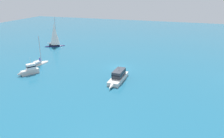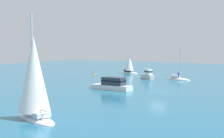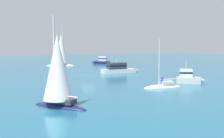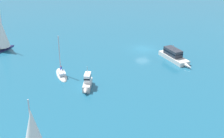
# 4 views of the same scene
# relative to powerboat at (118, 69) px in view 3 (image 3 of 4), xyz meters

# --- Properties ---
(ground_plane) EXTENTS (163.33, 163.33, 0.00)m
(ground_plane) POSITION_rel_powerboat_xyz_m (-7.19, -2.00, -0.83)
(ground_plane) COLOR #1E607F
(powerboat) EXTENTS (8.35, 2.26, 2.77)m
(powerboat) POSITION_rel_powerboat_xyz_m (0.00, 0.00, 0.00)
(powerboat) COLOR silver
(powerboat) RESTS_ON ground
(powerboat_1) EXTENTS (4.27, 3.14, 3.31)m
(powerboat_1) POSITION_rel_powerboat_xyz_m (2.79, -18.30, 0.02)
(powerboat_1) COLOR silver
(powerboat_1) RESTS_ON ground
(ketch_1) EXTENTS (5.57, 2.34, 7.05)m
(ketch_1) POSITION_rel_powerboat_xyz_m (-3.23, -20.29, -0.69)
(ketch_1) COLOR silver
(ketch_1) RESTS_ON ground
(sailboat) EXTENTS (4.72, 5.98, 9.22)m
(sailboat) POSITION_rel_powerboat_xyz_m (-19.47, -26.52, 2.48)
(sailboat) COLOR #191E4C
(sailboat) RESTS_ON ground
(yacht) EXTENTS (7.16, 4.39, 10.58)m
(yacht) POSITION_rel_powerboat_xyz_m (-5.33, 22.18, 2.85)
(yacht) COLOR white
(yacht) RESTS_ON ground
(motor_cruiser) EXTENTS (4.88, 3.84, 2.06)m
(motor_cruiser) POSITION_rel_powerboat_xyz_m (6.34, 23.17, -0.01)
(motor_cruiser) COLOR #191E4C
(motor_cruiser) RESTS_ON ground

